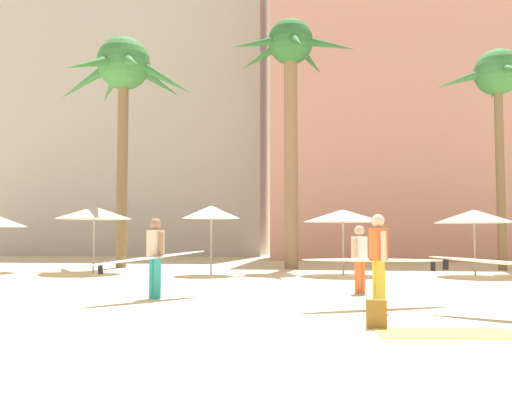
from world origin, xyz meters
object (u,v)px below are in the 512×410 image
at_px(cafe_umbrella_2, 343,216).
at_px(palm_tree_far_left, 498,84).
at_px(palm_tree_left, 291,71).
at_px(beach_towel, 446,333).
at_px(backpack, 377,314).
at_px(person_mid_center, 378,258).
at_px(palm_tree_center, 124,76).
at_px(cafe_umbrella_0, 211,212).
at_px(cafe_umbrella_3, 474,216).
at_px(cafe_umbrella_4, 94,213).
at_px(person_near_right, 360,256).
at_px(person_mid_right, 154,256).

bearing_deg(cafe_umbrella_2, palm_tree_far_left, 28.56).
relative_size(palm_tree_left, beach_towel, 5.54).
relative_size(backpack, person_mid_center, 0.14).
distance_m(palm_tree_center, cafe_umbrella_0, 8.62).
bearing_deg(cafe_umbrella_3, beach_towel, -106.40).
height_order(cafe_umbrella_4, person_near_right, cafe_umbrella_4).
height_order(palm_tree_center, person_near_right, palm_tree_center).
bearing_deg(palm_tree_center, palm_tree_far_left, 1.07).
bearing_deg(cafe_umbrella_2, backpack, -89.01).
xyz_separation_m(person_mid_center, person_mid_right, (-4.66, 0.91, -0.00)).
xyz_separation_m(palm_tree_left, person_mid_right, (-2.22, -11.14, -7.37)).
xyz_separation_m(backpack, person_mid_center, (0.22, 2.14, 0.74)).
xyz_separation_m(cafe_umbrella_3, cafe_umbrella_4, (-13.42, -0.37, 0.19)).
height_order(cafe_umbrella_2, backpack, cafe_umbrella_2).
height_order(palm_tree_center, cafe_umbrella_2, palm_tree_center).
height_order(palm_tree_left, cafe_umbrella_0, palm_tree_left).
bearing_deg(person_mid_right, beach_towel, -79.97).
relative_size(beach_towel, person_mid_center, 0.64).
bearing_deg(backpack, cafe_umbrella_3, -14.13).
relative_size(palm_tree_far_left, person_mid_right, 3.57).
distance_m(palm_tree_left, person_mid_center, 14.33).
relative_size(palm_tree_left, backpack, 25.16).
relative_size(cafe_umbrella_2, beach_towel, 1.46).
xyz_separation_m(palm_tree_far_left, person_near_right, (-6.13, -9.42, -6.63)).
height_order(cafe_umbrella_3, backpack, cafe_umbrella_3).
xyz_separation_m(cafe_umbrella_0, beach_towel, (5.69, -10.65, -2.19)).
distance_m(cafe_umbrella_2, person_near_right, 6.08).
xyz_separation_m(backpack, person_near_right, (0.04, 4.91, 0.68)).
distance_m(beach_towel, person_mid_center, 2.73).
xyz_separation_m(cafe_umbrella_2, cafe_umbrella_3, (4.41, 0.03, -0.04)).
bearing_deg(cafe_umbrella_3, backpack, -111.17).
bearing_deg(person_mid_right, cafe_umbrella_0, 44.89).
relative_size(beach_towel, person_mid_right, 0.76).
bearing_deg(cafe_umbrella_4, palm_tree_far_left, 13.91).
xyz_separation_m(cafe_umbrella_0, backpack, (4.77, -10.32, -2.00)).
bearing_deg(palm_tree_left, palm_tree_center, -178.80).
bearing_deg(cafe_umbrella_2, cafe_umbrella_4, -177.79).
xyz_separation_m(palm_tree_left, cafe_umbrella_2, (2.03, -3.32, -6.25)).
height_order(cafe_umbrella_0, beach_towel, cafe_umbrella_0).
xyz_separation_m(beach_towel, person_mid_center, (-0.70, 2.47, 0.93)).
distance_m(cafe_umbrella_0, person_mid_right, 7.38).
bearing_deg(palm_tree_left, palm_tree_far_left, 0.96).
bearing_deg(cafe_umbrella_0, person_near_right, -48.38).
distance_m(cafe_umbrella_2, beach_towel, 11.44).
relative_size(backpack, person_near_right, 0.26).
bearing_deg(palm_tree_center, person_mid_center, -50.65).
bearing_deg(palm_tree_far_left, cafe_umbrella_3, -119.54).
xyz_separation_m(cafe_umbrella_4, person_mid_center, (9.42, -8.38, -1.27)).
xyz_separation_m(cafe_umbrella_2, person_mid_right, (-4.26, -7.82, -1.13)).
distance_m(palm_tree_far_left, palm_tree_center, 15.72).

